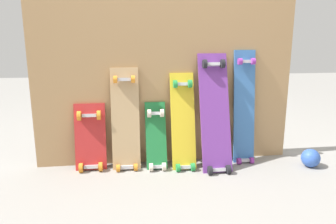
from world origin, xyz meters
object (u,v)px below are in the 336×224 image
(skateboard_blue, at_px, (244,111))
(skateboard_red, at_px, (90,141))
(skateboard_yellow, at_px, (183,125))
(rubber_ball, at_px, (311,158))
(skateboard_purple, at_px, (215,117))
(skateboard_green, at_px, (156,140))
(skateboard_natural, at_px, (126,123))

(skateboard_blue, bearing_deg, skateboard_red, -179.79)
(skateboard_yellow, height_order, rubber_ball, skateboard_yellow)
(skateboard_yellow, height_order, skateboard_blue, skateboard_blue)
(skateboard_red, xyz_separation_m, skateboard_purple, (0.95, -0.09, 0.18))
(skateboard_green, relative_size, skateboard_purple, 0.61)
(rubber_ball, bearing_deg, skateboard_natural, 172.16)
(skateboard_blue, height_order, rubber_ball, skateboard_blue)
(skateboard_green, relative_size, skateboard_yellow, 0.72)
(skateboard_yellow, relative_size, skateboard_purple, 0.85)
(skateboard_green, bearing_deg, skateboard_yellow, -3.17)
(skateboard_natural, bearing_deg, skateboard_green, -6.07)
(skateboard_natural, xyz_separation_m, skateboard_purple, (0.68, -0.08, 0.05))
(skateboard_red, xyz_separation_m, rubber_ball, (1.71, -0.20, -0.15))
(skateboard_red, xyz_separation_m, skateboard_yellow, (0.71, -0.04, 0.11))
(skateboard_green, bearing_deg, skateboard_purple, -7.34)
(skateboard_yellow, distance_m, skateboard_purple, 0.26)
(skateboard_red, bearing_deg, skateboard_purple, -5.39)
(skateboard_red, relative_size, skateboard_green, 0.99)
(skateboard_purple, bearing_deg, rubber_ball, -8.68)
(skateboard_green, height_order, skateboard_purple, skateboard_purple)
(skateboard_natural, distance_m, skateboard_blue, 0.95)
(skateboard_natural, bearing_deg, skateboard_purple, -6.91)
(skateboard_green, distance_m, skateboard_blue, 0.74)
(skateboard_red, relative_size, skateboard_blue, 0.58)
(skateboard_blue, bearing_deg, skateboard_natural, -179.28)
(skateboard_natural, height_order, skateboard_green, skateboard_natural)
(skateboard_green, xyz_separation_m, skateboard_yellow, (0.21, -0.01, 0.11))
(skateboard_yellow, xyz_separation_m, skateboard_purple, (0.24, -0.05, 0.08))
(rubber_ball, bearing_deg, skateboard_red, 173.16)
(rubber_ball, bearing_deg, skateboard_green, 171.82)
(skateboard_natural, relative_size, skateboard_yellow, 1.06)
(rubber_ball, bearing_deg, skateboard_blue, 156.63)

